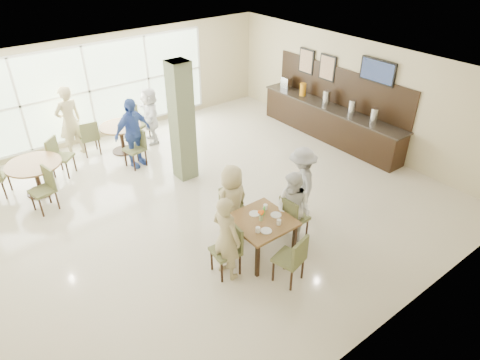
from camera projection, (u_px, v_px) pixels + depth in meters
ground at (199, 203)px, 9.39m from camera, size 10.00×10.00×0.00m
room_shell at (195, 133)px, 8.50m from camera, size 10.00×10.00×10.00m
window_bank at (89, 91)px, 11.40m from camera, size 7.00×0.04×7.00m
column at (182, 122)px, 9.67m from camera, size 0.45×0.45×2.80m
main_table at (261, 224)px, 7.66m from camera, size 1.04×1.04×0.75m
round_table_left at (35, 170)px, 9.46m from camera, size 1.19×1.19×0.75m
round_table_right at (121, 132)px, 11.19m from camera, size 1.07×1.07×0.75m
chairs_main_table at (261, 233)px, 7.74m from camera, size 2.10×2.16×0.95m
chairs_table_left at (34, 174)px, 9.52m from camera, size 2.09×1.82×0.95m
chairs_table_right at (121, 136)px, 11.17m from camera, size 1.97×1.87×0.95m
tabletop_clutter at (265, 217)px, 7.58m from camera, size 0.71×0.71×0.21m
buffet_counter at (330, 120)px, 11.90m from camera, size 0.64×4.70×1.95m
wall_tv at (378, 71)px, 10.45m from camera, size 0.06×1.00×0.58m
framed_art_a at (327, 68)px, 11.68m from camera, size 0.05×0.55×0.70m
framed_art_b at (306, 61)px, 12.22m from camera, size 0.05×0.55×0.70m
teen_left at (226, 238)px, 7.12m from camera, size 0.47×0.64×1.60m
teen_far at (232, 201)px, 8.11m from camera, size 0.77×0.47×1.51m
teen_right at (293, 209)px, 7.91m from camera, size 0.69×0.81×1.49m
teen_standing at (301, 183)px, 8.66m from camera, size 1.01×1.15×1.54m
adult_a at (133, 133)px, 10.40m from camera, size 1.14×0.80×1.76m
adult_b at (150, 115)px, 11.60m from camera, size 1.07×1.56×1.55m
adult_standing at (69, 122)px, 10.83m from camera, size 0.76×0.57×1.88m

